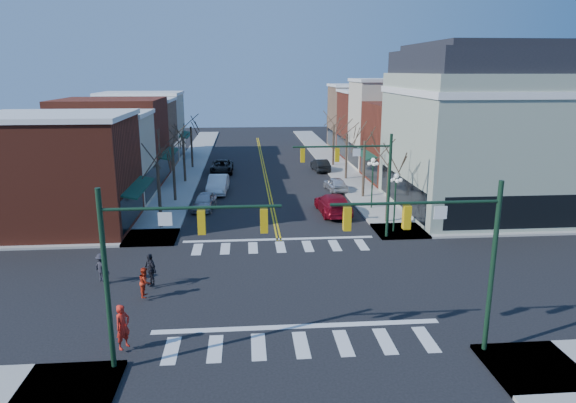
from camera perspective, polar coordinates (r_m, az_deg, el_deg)
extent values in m
plane|color=black|center=(27.94, 0.07, -9.30)|extent=(160.00, 160.00, 0.00)
cube|color=#9E9B93|center=(47.30, -12.67, 0.37)|extent=(3.50, 70.00, 0.15)
cube|color=#9E9B93|center=(48.10, 8.44, 0.80)|extent=(3.50, 70.00, 0.15)
cube|color=maroon|center=(40.21, -24.11, 2.76)|extent=(10.00, 8.50, 8.00)
cube|color=beige|center=(47.51, -21.10, 4.35)|extent=(10.00, 7.00, 7.50)
cube|color=maroon|center=(55.09, -18.90, 6.32)|extent=(10.00, 9.00, 8.50)
cube|color=#8E6A4E|center=(63.10, -17.12, 7.06)|extent=(10.00, 7.50, 7.80)
cube|color=beige|center=(70.63, -15.84, 8.03)|extent=(10.00, 8.00, 8.20)
cube|color=maroon|center=(54.70, 14.16, 6.34)|extent=(10.00, 8.50, 8.00)
cube|color=beige|center=(61.91, 11.91, 8.28)|extent=(10.00, 7.00, 10.00)
cube|color=maroon|center=(69.17, 10.11, 8.35)|extent=(10.00, 8.00, 8.50)
cube|color=#8E6A4E|center=(76.87, 8.59, 9.18)|extent=(10.00, 8.00, 9.00)
cube|color=#94A08B|center=(44.52, 20.15, 6.11)|extent=(12.00, 14.00, 11.00)
cube|color=white|center=(44.18, 20.61, 11.37)|extent=(12.25, 14.25, 0.50)
cube|color=black|center=(44.16, 20.88, 14.34)|extent=(11.40, 13.40, 1.80)
cube|color=black|center=(44.19, 21.01, 15.76)|extent=(9.80, 11.80, 0.60)
cylinder|color=#14331E|center=(20.31, -19.53, -8.52)|extent=(0.20, 0.20, 7.20)
cylinder|color=#14331E|center=(18.83, -10.64, -0.69)|extent=(6.50, 0.12, 0.12)
cube|color=gold|center=(18.95, -9.58, -2.28)|extent=(0.28, 0.28, 0.90)
cube|color=gold|center=(18.89, -2.69, -2.14)|extent=(0.28, 0.28, 0.90)
cylinder|color=#14331E|center=(21.85, 21.74, -7.09)|extent=(0.20, 0.20, 7.20)
cylinder|color=#14331E|center=(19.77, 14.03, -0.16)|extent=(6.50, 0.12, 0.12)
cube|color=gold|center=(19.81, 13.05, -1.72)|extent=(0.28, 0.28, 0.90)
cube|color=gold|center=(19.24, 6.58, -1.91)|extent=(0.28, 0.28, 0.90)
cylinder|color=#14331E|center=(35.11, 11.14, 1.55)|extent=(0.20, 0.20, 7.20)
cylinder|color=#14331E|center=(33.85, 6.04, 6.10)|extent=(6.50, 0.12, 0.12)
cube|color=gold|center=(33.87, 5.48, 5.18)|extent=(0.28, 0.28, 0.90)
cube|color=gold|center=(33.54, 1.64, 5.15)|extent=(0.28, 0.28, 0.90)
cylinder|color=#14331E|center=(36.73, 11.76, -0.48)|extent=(0.12, 0.12, 4.00)
sphere|color=white|center=(36.25, 11.93, 2.80)|extent=(0.36, 0.36, 0.36)
cylinder|color=#14331E|center=(42.82, 9.33, 1.73)|extent=(0.12, 0.12, 4.00)
sphere|color=white|center=(42.41, 9.45, 4.57)|extent=(0.36, 0.36, 0.36)
cylinder|color=#382B21|center=(38.06, -14.09, 0.49)|extent=(0.24, 0.24, 4.76)
cylinder|color=#382B21|center=(45.76, -12.57, 3.05)|extent=(0.24, 0.24, 5.04)
cylinder|color=#382B21|center=(53.61, -11.46, 4.46)|extent=(0.24, 0.24, 4.55)
cylinder|color=#382B21|center=(61.44, -10.65, 5.90)|extent=(0.24, 0.24, 4.90)
cylinder|color=#382B21|center=(39.04, 11.04, 0.90)|extent=(0.24, 0.24, 4.62)
cylinder|color=#382B21|center=(46.55, 8.41, 3.52)|extent=(0.24, 0.24, 5.18)
cylinder|color=#382B21|center=(54.28, 6.50, 4.93)|extent=(0.24, 0.24, 4.83)
cylinder|color=#382B21|center=(62.04, 5.07, 6.20)|extent=(0.24, 0.24, 4.97)
imported|color=#AAAAAF|center=(43.10, -9.28, 0.03)|extent=(2.11, 4.22, 1.38)
imported|color=silver|center=(48.74, -7.80, 1.91)|extent=(2.01, 5.08, 1.65)
imported|color=black|center=(58.18, -7.35, 3.85)|extent=(2.49, 5.28, 1.46)
imported|color=maroon|center=(41.34, 5.06, -0.26)|extent=(2.59, 5.79, 1.65)
imported|color=silver|center=(49.37, 5.30, 1.96)|extent=(1.99, 4.09, 1.35)
imported|color=black|center=(59.06, 3.61, 4.06)|extent=(1.89, 4.33, 1.39)
imported|color=red|center=(22.50, -17.88, -13.10)|extent=(0.77, 0.83, 1.89)
imported|color=red|center=(27.02, -15.59, -8.60)|extent=(0.60, 0.76, 1.53)
imported|color=black|center=(28.23, -15.04, -7.30)|extent=(0.98, 1.08, 1.76)
imported|color=#212129|center=(29.54, -19.98, -6.90)|extent=(1.17, 1.08, 1.58)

